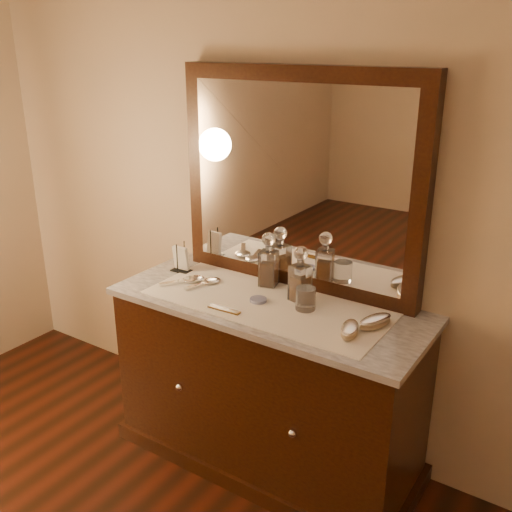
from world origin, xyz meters
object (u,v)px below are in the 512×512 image
object	(u,v)px
mirror_frame	(298,181)
brush_far	(375,322)
hand_mirror_inner	(208,282)
hand_mirror_outer	(190,280)
napkin_rack	(181,260)
brush_near	(350,330)
pin_dish	(258,300)
comb	(224,309)
decanter_left	(269,265)
decanter_right	(300,280)
dresser_cabinet	(268,386)

from	to	relation	value
mirror_frame	brush_far	size ratio (longest dim) A/B	6.66
hand_mirror_inner	hand_mirror_outer	bearing A→B (deg)	-160.56
napkin_rack	brush_near	distance (m)	1.01
pin_dish	napkin_rack	distance (m)	0.54
napkin_rack	brush_far	xyz separation A→B (m)	(1.06, -0.04, -0.03)
comb	decanter_left	xyz separation A→B (m)	(0.01, 0.34, 0.10)
brush_far	decanter_right	bearing A→B (deg)	171.89
pin_dish	napkin_rack	size ratio (longest dim) A/B	0.50
decanter_right	hand_mirror_outer	distance (m)	0.56
napkin_rack	brush_near	bearing A→B (deg)	-8.77
comb	decanter_right	xyz separation A→B (m)	(0.22, 0.27, 0.09)
decanter_left	decanter_right	size ratio (longest dim) A/B	1.03
decanter_left	decanter_right	xyz separation A→B (m)	(0.21, -0.07, -0.00)
dresser_cabinet	decanter_left	distance (m)	0.57
dresser_cabinet	napkin_rack	distance (m)	0.76
decanter_right	dresser_cabinet	bearing A→B (deg)	-142.12
comb	decanter_left	world-z (taller)	decanter_left
dresser_cabinet	decanter_right	size ratio (longest dim) A/B	5.47
napkin_rack	hand_mirror_outer	xyz separation A→B (m)	(0.13, -0.09, -0.05)
napkin_rack	decanter_right	xyz separation A→B (m)	(0.67, 0.02, 0.04)
pin_dish	brush_near	world-z (taller)	brush_near
mirror_frame	hand_mirror_outer	world-z (taller)	mirror_frame
napkin_rack	pin_dish	bearing A→B (deg)	-10.22
pin_dish	comb	xyz separation A→B (m)	(-0.07, -0.16, -0.00)
napkin_rack	hand_mirror_outer	size ratio (longest dim) A/B	0.70
brush_near	brush_far	world-z (taller)	brush_far
decanter_left	hand_mirror_inner	bearing A→B (deg)	-150.60
mirror_frame	pin_dish	bearing A→B (deg)	-97.54
napkin_rack	brush_far	bearing A→B (deg)	-1.91
dresser_cabinet	mirror_frame	xyz separation A→B (m)	(0.00, 0.25, 0.94)
pin_dish	napkin_rack	world-z (taller)	napkin_rack
hand_mirror_outer	hand_mirror_inner	xyz separation A→B (m)	(0.09, 0.03, -0.00)
napkin_rack	decanter_right	world-z (taller)	decanter_right
brush_far	brush_near	bearing A→B (deg)	-116.41
napkin_rack	decanter_left	xyz separation A→B (m)	(0.47, 0.09, 0.04)
hand_mirror_inner	brush_far	bearing A→B (deg)	1.43
dresser_cabinet	napkin_rack	bearing A→B (deg)	173.17
mirror_frame	comb	bearing A→B (deg)	-104.20
comb	brush_near	xyz separation A→B (m)	(0.54, 0.10, 0.02)
mirror_frame	comb	xyz separation A→B (m)	(-0.11, -0.43, -0.49)
mirror_frame	brush_near	world-z (taller)	mirror_frame
comb	decanter_right	size ratio (longest dim) A/B	0.61
mirror_frame	brush_far	distance (m)	0.72
mirror_frame	hand_mirror_inner	xyz separation A→B (m)	(-0.35, -0.23, -0.49)
comb	dresser_cabinet	bearing A→B (deg)	57.02
pin_dish	dresser_cabinet	bearing A→B (deg)	37.30
brush_near	mirror_frame	bearing A→B (deg)	142.65
pin_dish	hand_mirror_outer	bearing A→B (deg)	178.95
decanter_left	brush_far	xyz separation A→B (m)	(0.59, -0.12, -0.08)
pin_dish	brush_near	bearing A→B (deg)	-7.14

